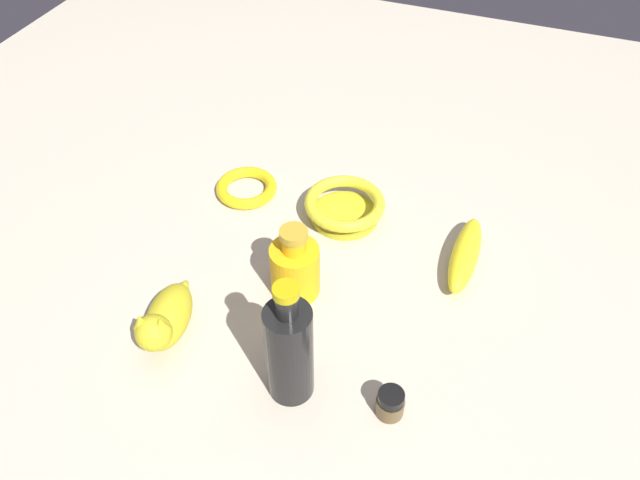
# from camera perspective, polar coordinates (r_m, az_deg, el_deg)

# --- Properties ---
(ground) EXTENTS (2.00, 2.00, 0.00)m
(ground) POSITION_cam_1_polar(r_m,az_deg,el_deg) (1.00, 0.00, -3.45)
(ground) COLOR #BCB29E
(bottle_short) EXTENTS (0.07, 0.07, 0.13)m
(bottle_short) POSITION_cam_1_polar(r_m,az_deg,el_deg) (0.95, -2.27, -2.47)
(bottle_short) COLOR #EEAB12
(bottle_short) RESTS_ON ground
(bowl) EXTENTS (0.14, 0.14, 0.04)m
(bowl) POSITION_cam_1_polar(r_m,az_deg,el_deg) (1.09, 2.23, 3.04)
(bowl) COLOR gold
(bowl) RESTS_ON ground
(nail_polish_jar) EXTENTS (0.04, 0.04, 0.04)m
(nail_polish_jar) POSITION_cam_1_polar(r_m,az_deg,el_deg) (0.85, 6.32, -14.35)
(nail_polish_jar) COLOR brown
(nail_polish_jar) RESTS_ON ground
(banana) EXTENTS (0.17, 0.04, 0.04)m
(banana) POSITION_cam_1_polar(r_m,az_deg,el_deg) (1.03, 12.90, -1.28)
(banana) COLOR yellow
(banana) RESTS_ON ground
(bangle) EXTENTS (0.11, 0.11, 0.02)m
(bangle) POSITION_cam_1_polar(r_m,az_deg,el_deg) (1.15, -6.62, 4.69)
(bangle) COLOR yellow
(bangle) RESTS_ON ground
(cat_figurine) EXTENTS (0.15, 0.08, 0.09)m
(cat_figurine) POSITION_cam_1_polar(r_m,az_deg,el_deg) (0.93, -13.74, -6.94)
(cat_figurine) COLOR gold
(cat_figurine) RESTS_ON ground
(bottle_tall) EXTENTS (0.06, 0.06, 0.20)m
(bottle_tall) POSITION_cam_1_polar(r_m,az_deg,el_deg) (0.81, -2.78, -9.83)
(bottle_tall) COLOR black
(bottle_tall) RESTS_ON ground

